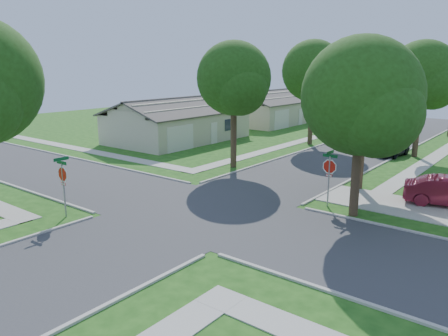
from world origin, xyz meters
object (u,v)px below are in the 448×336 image
tree_e_mid (423,78)px  tree_ne_corner (362,102)px  tree_w_mid (313,74)px  tree_w_near (235,82)px  tree_w_far (365,81)px  car_curb_west (402,116)px  house_nw_far (270,111)px  house_nw_near (178,125)px  tree_e_near (366,94)px  stop_sign_sw (63,177)px  stop_sign_ne (329,169)px  car_curb_east (393,148)px

tree_e_mid → tree_ne_corner: (1.60, -16.80, -0.66)m
tree_w_mid → tree_ne_corner: tree_w_mid is taller
tree_w_near → tree_w_mid: (0.00, 12.00, 0.37)m
tree_w_mid → tree_w_far: size_ratio=1.19×
car_curb_west → house_nw_far: bearing=42.1°
tree_w_far → car_curb_west: size_ratio=1.93×
house_nw_far → tree_w_far: bearing=10.0°
tree_w_far → tree_w_mid: bearing=-90.0°
house_nw_near → tree_e_near: bearing=-16.1°
stop_sign_sw → stop_sign_ne: 13.29m
tree_w_mid → car_curb_east: bearing=-5.4°
tree_w_near → house_nw_near: 13.63m
stop_sign_sw → house_nw_near: house_nw_near is taller
stop_sign_sw → tree_e_near: tree_e_near is taller
tree_w_far → car_curb_west: bearing=82.1°
house_nw_far → house_nw_near: bearing=-90.0°
car_curb_west → tree_e_mid: bearing=106.5°
stop_sign_sw → stop_sign_ne: (9.40, 9.40, 0.00)m
stop_sign_ne → tree_e_mid: size_ratio=0.32×
stop_sign_sw → house_nw_far: bearing=107.1°
car_curb_east → house_nw_near: bearing=-159.7°
tree_w_near → tree_ne_corner: 12.02m
tree_e_near → tree_ne_corner: (1.61, -4.80, -0.05)m
tree_w_near → house_nw_near: size_ratio=0.66×
tree_e_mid → tree_w_far: (-9.41, 13.00, -0.75)m
tree_w_far → house_nw_far: 12.19m
tree_e_near → tree_e_mid: tree_e_mid is taller
tree_e_near → car_curb_east: tree_e_near is taller
stop_sign_ne → car_curb_west: (-7.90, 39.77, -1.43)m
tree_w_far → house_nw_far: (-11.34, -2.01, -3.99)m
tree_w_far → car_curb_east: (7.85, -13.74, -4.84)m
tree_w_far → stop_sign_sw: bearing=-90.1°
stop_sign_ne → car_curb_east: (-1.50, 15.56, -1.37)m
tree_w_near → tree_w_far: 25.01m
stop_sign_sw → house_nw_far: size_ratio=0.22×
house_nw_near → stop_sign_ne: bearing=-26.5°
car_curb_east → stop_sign_ne: bearing=-79.5°
house_nw_far → car_curb_east: size_ratio=3.49×
stop_sign_sw → car_curb_east: stop_sign_sw is taller
tree_w_mid → house_nw_far: (-11.35, 10.99, -4.97)m
tree_e_mid → tree_w_far: tree_e_mid is taller
stop_sign_ne → tree_e_near: 5.62m
tree_w_mid → house_nw_far: size_ratio=0.70×
tree_w_near → car_curb_east: size_ratio=2.30×
house_nw_near → car_curb_west: size_ratio=3.27×
tree_e_near → stop_sign_ne: bearing=-90.7°
tree_e_near → house_nw_near: 21.98m
tree_ne_corner → house_nw_far: (-22.35, 27.79, -4.08)m
car_curb_east → house_nw_far: bearing=153.6°
car_curb_east → car_curb_west: (-6.40, 24.21, -0.06)m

